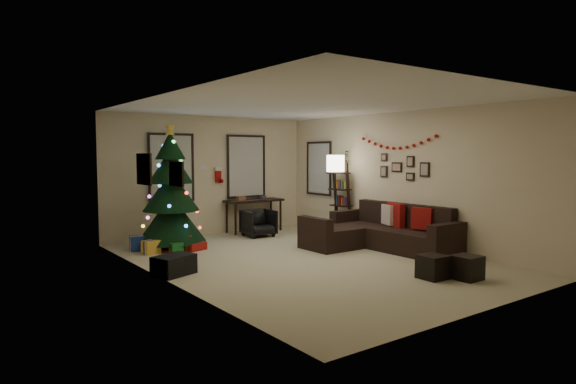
% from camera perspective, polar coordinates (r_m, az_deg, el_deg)
% --- Properties ---
extents(floor, '(7.00, 7.00, 0.00)m').
position_cam_1_polar(floor, '(8.77, 1.80, -7.78)').
color(floor, '#BEB690').
rests_on(floor, ground).
extents(ceiling, '(7.00, 7.00, 0.00)m').
position_cam_1_polar(ceiling, '(8.62, 1.85, 10.05)').
color(ceiling, white).
rests_on(ceiling, floor).
extents(wall_back, '(5.00, 0.00, 5.00)m').
position_cam_1_polar(wall_back, '(11.55, -8.94, 1.85)').
color(wall_back, beige).
rests_on(wall_back, floor).
extents(wall_front, '(5.00, 0.00, 5.00)m').
position_cam_1_polar(wall_front, '(6.22, 22.09, -0.52)').
color(wall_front, beige).
rests_on(wall_front, floor).
extents(wall_left, '(0.00, 7.00, 7.00)m').
position_cam_1_polar(wall_left, '(7.32, -13.78, 0.36)').
color(wall_left, beige).
rests_on(wall_left, floor).
extents(wall_right, '(0.00, 7.00, 7.00)m').
position_cam_1_polar(wall_right, '(10.32, 12.84, 1.50)').
color(wall_right, beige).
rests_on(wall_right, floor).
extents(window_back_left, '(1.05, 0.06, 1.50)m').
position_cam_1_polar(window_back_left, '(11.11, -13.24, 2.72)').
color(window_back_left, '#728CB2').
rests_on(window_back_left, wall_back).
extents(window_back_right, '(1.05, 0.06, 1.50)m').
position_cam_1_polar(window_back_right, '(11.98, -4.84, 2.93)').
color(window_back_right, '#728CB2').
rests_on(window_back_right, wall_back).
extents(window_right_wall, '(0.06, 0.90, 1.30)m').
position_cam_1_polar(window_right_wall, '(12.12, 3.61, 2.72)').
color(window_right_wall, '#728CB2').
rests_on(window_right_wall, wall_right).
extents(christmas_tree, '(1.34, 1.34, 2.49)m').
position_cam_1_polar(christmas_tree, '(10.02, -13.25, -0.43)').
color(christmas_tree, black).
rests_on(christmas_tree, floor).
extents(presents, '(1.50, 1.01, 0.30)m').
position_cam_1_polar(presents, '(9.98, -12.80, -5.74)').
color(presents, navy).
rests_on(presents, floor).
extents(sofa, '(1.88, 2.73, 0.87)m').
position_cam_1_polar(sofa, '(9.92, 10.37, -4.78)').
color(sofa, black).
rests_on(sofa, floor).
extents(pillow_red_a, '(0.19, 0.42, 0.41)m').
position_cam_1_polar(pillow_red_a, '(9.66, 15.12, -2.96)').
color(pillow_red_a, maroon).
rests_on(pillow_red_a, sofa).
extents(pillow_red_b, '(0.25, 0.49, 0.47)m').
position_cam_1_polar(pillow_red_b, '(10.07, 12.25, -2.61)').
color(pillow_red_b, maroon).
rests_on(pillow_red_b, sofa).
extents(pillow_cream, '(0.25, 0.41, 0.40)m').
position_cam_1_polar(pillow_cream, '(10.21, 11.40, -2.56)').
color(pillow_cream, beige).
rests_on(pillow_cream, sofa).
extents(ottoman_near, '(0.39, 0.39, 0.35)m').
position_cam_1_polar(ottoman_near, '(7.75, 16.26, -8.24)').
color(ottoman_near, black).
rests_on(ottoman_near, floor).
extents(ottoman_far, '(0.38, 0.38, 0.35)m').
position_cam_1_polar(ottoman_far, '(7.86, 19.80, -8.14)').
color(ottoman_far, black).
rests_on(ottoman_far, floor).
extents(desk, '(1.43, 0.51, 0.77)m').
position_cam_1_polar(desk, '(11.85, -3.92, -1.30)').
color(desk, black).
rests_on(desk, floor).
extents(desk_chair, '(0.65, 0.62, 0.61)m').
position_cam_1_polar(desk_chair, '(11.20, -3.39, -3.54)').
color(desk_chair, black).
rests_on(desk_chair, floor).
extents(bookshelf, '(0.30, 0.49, 1.65)m').
position_cam_1_polar(bookshelf, '(11.30, 6.15, -0.97)').
color(bookshelf, black).
rests_on(bookshelf, floor).
extents(potted_plant, '(0.53, 0.50, 0.47)m').
position_cam_1_polar(potted_plant, '(11.25, 6.22, 4.10)').
color(potted_plant, '#4C4C4C').
rests_on(potted_plant, bookshelf).
extents(floor_lamp, '(0.39, 0.39, 1.83)m').
position_cam_1_polar(floor_lamp, '(10.89, 5.46, 2.65)').
color(floor_lamp, black).
rests_on(floor_lamp, floor).
extents(art_map, '(0.04, 0.60, 0.50)m').
position_cam_1_polar(art_map, '(8.18, -16.17, 2.53)').
color(art_map, black).
rests_on(art_map, wall_left).
extents(art_abstract, '(0.04, 0.45, 0.35)m').
position_cam_1_polar(art_abstract, '(7.03, -12.69, 2.04)').
color(art_abstract, black).
rests_on(art_abstract, wall_left).
extents(gallery, '(0.03, 1.25, 0.54)m').
position_cam_1_polar(gallery, '(10.24, 13.10, 2.72)').
color(gallery, black).
rests_on(gallery, wall_right).
extents(garland, '(0.08, 1.90, 0.30)m').
position_cam_1_polar(garland, '(10.32, 12.37, 5.56)').
color(garland, '#A5140C').
rests_on(garland, wall_right).
extents(stocking_left, '(0.20, 0.05, 0.36)m').
position_cam_1_polar(stocking_left, '(11.51, -9.64, 2.22)').
color(stocking_left, '#990F0C').
rests_on(stocking_left, wall_back).
extents(stocking_right, '(0.20, 0.05, 0.36)m').
position_cam_1_polar(stocking_right, '(11.57, -7.96, 1.98)').
color(stocking_right, '#990F0C').
rests_on(stocking_right, wall_back).
extents(storage_bin, '(0.71, 0.59, 0.30)m').
position_cam_1_polar(storage_bin, '(7.87, -12.94, -8.17)').
color(storage_bin, black).
rests_on(storage_bin, floor).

